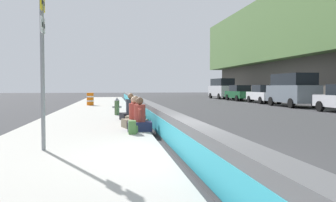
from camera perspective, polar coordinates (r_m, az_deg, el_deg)
The scene contains 15 objects.
ground_plane at distance 7.50m, azimuth 3.54°, elevation -9.75°, with size 160.00×160.00×0.00m, color #353538.
sidewalk_strip at distance 7.39m, azimuth -17.25°, elevation -9.48°, with size 80.00×4.40×0.14m, color #A8A59E.
jersey_barrier at distance 7.42m, azimuth 3.52°, elevation -6.54°, with size 76.00×0.45×0.85m.
route_sign_post at distance 8.29m, azimuth -19.95°, elevation 6.64°, with size 0.44×0.09×3.60m.
fire_hydrant at distance 17.60m, azimuth -8.40°, elevation -0.83°, with size 0.26×0.46×0.88m.
seated_person_foreground at distance 11.29m, azimuth -4.68°, elevation -3.17°, with size 0.70×0.81×1.09m.
seated_person_middle at distance 12.22m, azimuth -5.56°, elevation -2.75°, with size 0.84×0.92×1.09m.
seated_person_rear at distance 13.59m, azimuth -5.32°, elevation -2.25°, with size 0.78×0.87×1.07m.
seated_person_far at distance 14.92m, azimuth -6.15°, elevation -1.74°, with size 0.89×0.97×1.15m.
backpack at distance 10.57m, azimuth -5.86°, elevation -4.36°, with size 0.32×0.28×0.40m.
construction_barrel at distance 26.98m, azimuth -12.68°, elevation 0.33°, with size 0.54×0.54×0.95m.
parked_car_fourth at distance 28.39m, azimuth 19.79°, elevation 1.83°, with size 5.12×2.14×2.56m.
parked_car_midline at distance 33.61m, azimuth 15.48°, elevation 1.12°, with size 4.56×2.07×1.71m.
parked_car_far at distance 38.66m, azimuth 11.70°, elevation 1.31°, with size 4.55×2.06×1.71m.
parked_car_farther at distance 44.57m, azimuth 8.86°, elevation 2.11°, with size 5.17×2.24×2.56m.
Camera 1 is at (-7.15, 1.60, 1.58)m, focal length 37.05 mm.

